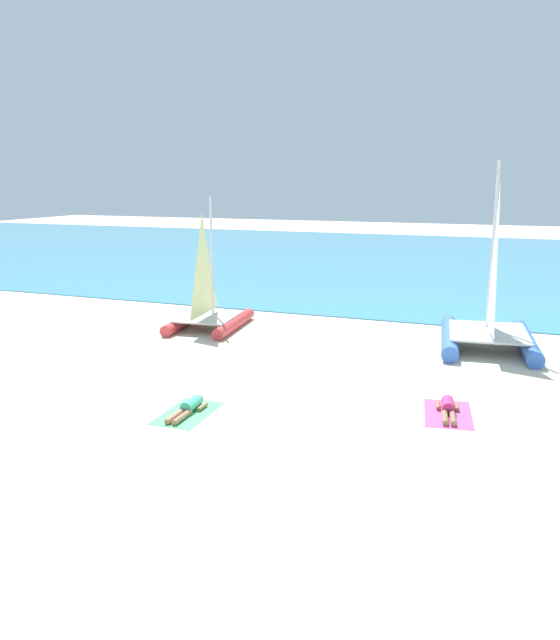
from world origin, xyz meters
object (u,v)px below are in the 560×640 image
at_px(sailboat_red, 208,309).
at_px(sunbather_left, 189,407).
at_px(sailboat_blue, 489,322).
at_px(sunbather_right, 448,408).
at_px(towel_right, 448,414).
at_px(towel_left, 188,413).

bearing_deg(sailboat_red, sunbather_left, -72.19).
height_order(sailboat_blue, sunbather_right, sailboat_blue).
distance_m(towel_right, sunbather_right, 0.14).
distance_m(sunbather_left, sunbather_right, 6.24).
xyz_separation_m(towel_left, sunbather_left, (-0.00, 0.07, 0.13)).
relative_size(sailboat_blue, towel_right, 3.21).
height_order(sunbather_left, sunbather_right, same).
height_order(sailboat_red, towel_left, sailboat_red).
distance_m(sailboat_red, sailboat_blue, 10.02).
xyz_separation_m(sailboat_red, sunbather_right, (9.46, -5.82, -0.60)).
bearing_deg(sunbather_left, sailboat_red, 112.62).
height_order(sailboat_blue, towel_right, sailboat_blue).
bearing_deg(sailboat_blue, sailboat_red, 177.58).
bearing_deg(towel_left, sailboat_blue, 54.29).
bearing_deg(sailboat_blue, towel_left, -132.52).
relative_size(towel_right, sunbather_right, 1.21).
xyz_separation_m(sailboat_red, towel_left, (3.63, -8.09, -0.72)).
xyz_separation_m(sailboat_red, sailboat_blue, (9.99, 0.77, 0.18)).
relative_size(sunbather_left, towel_right, 0.82).
relative_size(sailboat_red, towel_right, 2.58).
distance_m(sailboat_red, sunbather_left, 8.82).
relative_size(towel_left, sunbather_right, 1.21).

